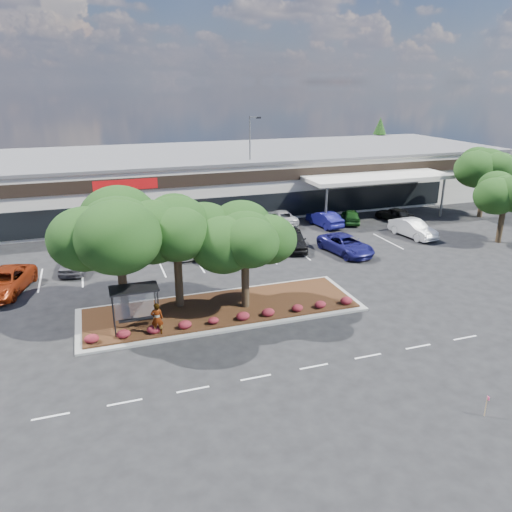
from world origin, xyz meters
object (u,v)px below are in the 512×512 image
object	(u,v)px
light_pole	(251,174)
car_0	(4,282)
car_1	(75,260)
survey_stake	(487,404)

from	to	relation	value
light_pole	car_0	distance (m)	27.05
light_pole	car_0	world-z (taller)	light_pole
car_0	car_1	distance (m)	5.66
survey_stake	car_1	xyz separation A→B (m)	(-17.19, 25.04, 0.17)
car_0	car_1	size ratio (longest dim) A/B	1.23
light_pole	car_1	distance (m)	21.47
survey_stake	car_0	size ratio (longest dim) A/B	0.17
light_pole	survey_stake	distance (m)	36.17
light_pole	car_0	bearing A→B (deg)	-148.26
survey_stake	car_1	distance (m)	30.37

